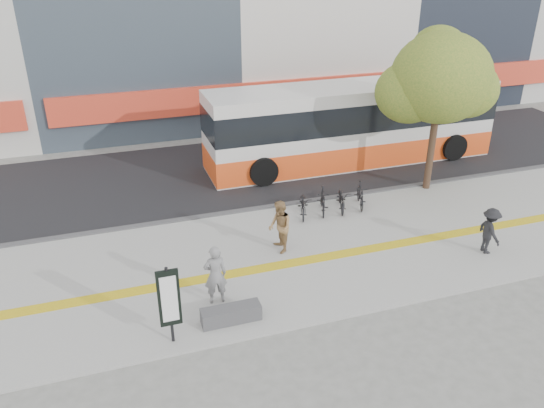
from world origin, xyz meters
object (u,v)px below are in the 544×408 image
object	(u,v)px
street_tree	(438,79)
pedestrian_tan	(280,227)
signboard	(169,299)
pedestrian_dark	(490,231)
bus	(352,126)
seated_woman	(215,275)
bench	(231,314)

from	to	relation	value
street_tree	pedestrian_tan	bearing A→B (deg)	-157.99
signboard	pedestrian_tan	xyz separation A→B (m)	(4.02, 3.35, -0.41)
street_tree	pedestrian_dark	distance (m)	6.40
street_tree	bus	bearing A→B (deg)	113.90
bus	pedestrian_dark	size ratio (longest dim) A/B	8.45
signboard	street_tree	size ratio (longest dim) A/B	0.35
seated_woman	pedestrian_tan	world-z (taller)	seated_woman
signboard	street_tree	bearing A→B (deg)	29.07
bus	pedestrian_tan	bearing A→B (deg)	-130.71
bus	pedestrian_dark	xyz separation A→B (m)	(0.65, -8.85, -0.85)
pedestrian_tan	pedestrian_dark	bearing A→B (deg)	71.26
bench	seated_woman	bearing A→B (deg)	99.75
signboard	pedestrian_dark	distance (m)	10.48
pedestrian_dark	bench	bearing A→B (deg)	101.13
pedestrian_dark	signboard	bearing A→B (deg)	101.95
seated_woman	pedestrian_dark	distance (m)	8.97
bench	street_tree	distance (m)	12.23
pedestrian_tan	bench	bearing A→B (deg)	-38.25
signboard	bus	bearing A→B (deg)	45.74
signboard	street_tree	distance (m)	13.40
street_tree	bench	bearing A→B (deg)	-148.38
signboard	pedestrian_dark	bearing A→B (deg)	6.36
bench	bus	distance (m)	12.75
seated_woman	pedestrian_tan	bearing A→B (deg)	-140.30
bench	pedestrian_tan	distance (m)	3.95
street_tree	pedestrian_tan	size ratio (longest dim) A/B	3.59
seated_woman	pedestrian_dark	bearing A→B (deg)	-179.59
bench	pedestrian_tan	xyz separation A→B (m)	(2.42, 3.05, 0.65)
bus	street_tree	bearing A→B (deg)	-66.10
street_tree	seated_woman	size ratio (longest dim) A/B	3.54
signboard	pedestrian_dark	size ratio (longest dim) A/B	1.41
bench	street_tree	world-z (taller)	street_tree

